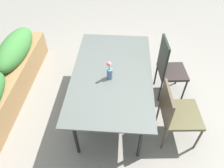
% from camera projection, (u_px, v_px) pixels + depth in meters
% --- Properties ---
extents(ground_plane, '(12.00, 12.00, 0.00)m').
position_uv_depth(ground_plane, '(114.00, 103.00, 3.36)').
color(ground_plane, gray).
extents(dining_table, '(1.80, 1.05, 0.74)m').
position_uv_depth(dining_table, '(112.00, 75.00, 2.81)').
color(dining_table, '#4C514C').
rests_on(dining_table, ground).
extents(chair_near_left, '(0.51, 0.51, 0.87)m').
position_uv_depth(chair_near_left, '(176.00, 112.00, 2.62)').
color(chair_near_left, '#494428').
rests_on(chair_near_left, ground).
extents(chair_near_right, '(0.45, 0.45, 1.00)m').
position_uv_depth(chair_near_right, '(168.00, 67.00, 3.15)').
color(chair_near_right, black).
rests_on(chair_near_right, ground).
extents(flower_vase, '(0.07, 0.07, 0.27)m').
position_uv_depth(flower_vase, '(109.00, 72.00, 2.63)').
color(flower_vase, slate).
rests_on(flower_vase, dining_table).
extents(planter_box, '(2.58, 0.46, 0.76)m').
position_uv_depth(planter_box, '(5.00, 82.00, 3.20)').
color(planter_box, olive).
rests_on(planter_box, ground).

